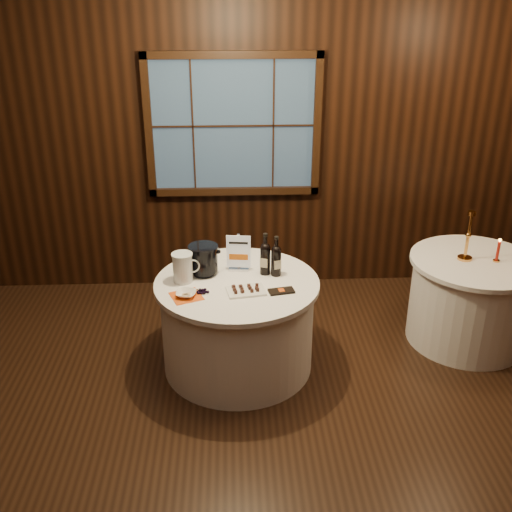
{
  "coord_description": "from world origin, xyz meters",
  "views": [
    {
      "loc": [
        -0.04,
        -3.12,
        2.89
      ],
      "look_at": [
        0.14,
        0.9,
        1.03
      ],
      "focal_mm": 42.0,
      "sensor_mm": 36.0,
      "label": 1
    }
  ],
  "objects_px": {
    "grape_bunch": "(203,291)",
    "red_candle": "(498,252)",
    "port_bottle_right": "(276,259)",
    "chocolate_box": "(281,291)",
    "brass_candlestick": "(467,242)",
    "ice_bucket": "(204,259)",
    "sign_stand": "(239,258)",
    "port_bottle_left": "(265,257)",
    "cracker_bowl": "(186,294)",
    "chocolate_plate": "(246,290)",
    "glass_pitcher": "(183,267)",
    "side_table": "(470,300)",
    "main_table": "(238,324)"
  },
  "relations": [
    {
      "from": "side_table",
      "to": "port_bottle_left",
      "type": "height_order",
      "value": "port_bottle_left"
    },
    {
      "from": "chocolate_plate",
      "to": "cracker_bowl",
      "type": "relative_size",
      "value": 2.1
    },
    {
      "from": "chocolate_box",
      "to": "glass_pitcher",
      "type": "height_order",
      "value": "glass_pitcher"
    },
    {
      "from": "side_table",
      "to": "grape_bunch",
      "type": "relative_size",
      "value": 7.39
    },
    {
      "from": "port_bottle_right",
      "to": "grape_bunch",
      "type": "distance_m",
      "value": 0.64
    },
    {
      "from": "chocolate_box",
      "to": "brass_candlestick",
      "type": "bearing_deg",
      "value": 6.66
    },
    {
      "from": "port_bottle_left",
      "to": "brass_candlestick",
      "type": "relative_size",
      "value": 0.81
    },
    {
      "from": "side_table",
      "to": "brass_candlestick",
      "type": "height_order",
      "value": "brass_candlestick"
    },
    {
      "from": "ice_bucket",
      "to": "red_candle",
      "type": "distance_m",
      "value": 2.41
    },
    {
      "from": "side_table",
      "to": "chocolate_plate",
      "type": "xyz_separation_m",
      "value": [
        -1.93,
        -0.48,
        0.4
      ]
    },
    {
      "from": "grape_bunch",
      "to": "brass_candlestick",
      "type": "xyz_separation_m",
      "value": [
        2.16,
        0.5,
        0.14
      ]
    },
    {
      "from": "sign_stand",
      "to": "cracker_bowl",
      "type": "xyz_separation_m",
      "value": [
        -0.4,
        -0.43,
        -0.08
      ]
    },
    {
      "from": "port_bottle_left",
      "to": "ice_bucket",
      "type": "relative_size",
      "value": 1.42
    },
    {
      "from": "grape_bunch",
      "to": "red_candle",
      "type": "relative_size",
      "value": 0.71
    },
    {
      "from": "port_bottle_right",
      "to": "main_table",
      "type": "bearing_deg",
      "value": -179.51
    },
    {
      "from": "port_bottle_left",
      "to": "glass_pitcher",
      "type": "bearing_deg",
      "value": -150.64
    },
    {
      "from": "port_bottle_left",
      "to": "glass_pitcher",
      "type": "relative_size",
      "value": 1.47
    },
    {
      "from": "glass_pitcher",
      "to": "brass_candlestick",
      "type": "bearing_deg",
      "value": -0.54
    },
    {
      "from": "ice_bucket",
      "to": "brass_candlestick",
      "type": "relative_size",
      "value": 0.57
    },
    {
      "from": "sign_stand",
      "to": "grape_bunch",
      "type": "bearing_deg",
      "value": -118.96
    },
    {
      "from": "chocolate_plate",
      "to": "brass_candlestick",
      "type": "relative_size",
      "value": 0.72
    },
    {
      "from": "sign_stand",
      "to": "port_bottle_left",
      "type": "relative_size",
      "value": 0.9
    },
    {
      "from": "red_candle",
      "to": "side_table",
      "type": "bearing_deg",
      "value": 165.34
    },
    {
      "from": "chocolate_box",
      "to": "grape_bunch",
      "type": "height_order",
      "value": "grape_bunch"
    },
    {
      "from": "ice_bucket",
      "to": "sign_stand",
      "type": "bearing_deg",
      "value": 12.15
    },
    {
      "from": "side_table",
      "to": "chocolate_plate",
      "type": "bearing_deg",
      "value": -166.1
    },
    {
      "from": "chocolate_plate",
      "to": "glass_pitcher",
      "type": "relative_size",
      "value": 1.32
    },
    {
      "from": "port_bottle_left",
      "to": "glass_pitcher",
      "type": "distance_m",
      "value": 0.65
    },
    {
      "from": "sign_stand",
      "to": "port_bottle_right",
      "type": "distance_m",
      "value": 0.31
    },
    {
      "from": "main_table",
      "to": "grape_bunch",
      "type": "bearing_deg",
      "value": -144.29
    },
    {
      "from": "chocolate_plate",
      "to": "side_table",
      "type": "bearing_deg",
      "value": 13.9
    },
    {
      "from": "ice_bucket",
      "to": "chocolate_plate",
      "type": "xyz_separation_m",
      "value": [
        0.32,
        -0.32,
        -0.11
      ]
    },
    {
      "from": "sign_stand",
      "to": "grape_bunch",
      "type": "height_order",
      "value": "sign_stand"
    },
    {
      "from": "side_table",
      "to": "chocolate_box",
      "type": "distance_m",
      "value": 1.79
    },
    {
      "from": "red_candle",
      "to": "cracker_bowl",
      "type": "bearing_deg",
      "value": -169.04
    },
    {
      "from": "brass_candlestick",
      "to": "red_candle",
      "type": "height_order",
      "value": "brass_candlestick"
    },
    {
      "from": "side_table",
      "to": "sign_stand",
      "type": "bearing_deg",
      "value": -177.09
    },
    {
      "from": "side_table",
      "to": "red_candle",
      "type": "xyz_separation_m",
      "value": [
        0.15,
        -0.04,
        0.46
      ]
    },
    {
      "from": "port_bottle_right",
      "to": "chocolate_plate",
      "type": "xyz_separation_m",
      "value": [
        -0.24,
        -0.27,
        -0.13
      ]
    },
    {
      "from": "brass_candlestick",
      "to": "ice_bucket",
      "type": "bearing_deg",
      "value": -175.39
    },
    {
      "from": "chocolate_box",
      "to": "brass_candlestick",
      "type": "xyz_separation_m",
      "value": [
        1.57,
        0.51,
        0.15
      ]
    },
    {
      "from": "brass_candlestick",
      "to": "side_table",
      "type": "bearing_deg",
      "value": -8.27
    },
    {
      "from": "glass_pitcher",
      "to": "cracker_bowl",
      "type": "distance_m",
      "value": 0.27
    },
    {
      "from": "grape_bunch",
      "to": "chocolate_plate",
      "type": "bearing_deg",
      "value": 1.15
    },
    {
      "from": "port_bottle_right",
      "to": "chocolate_box",
      "type": "xyz_separation_m",
      "value": [
        0.02,
        -0.29,
        -0.13
      ]
    },
    {
      "from": "cracker_bowl",
      "to": "glass_pitcher",
      "type": "bearing_deg",
      "value": 98.09
    },
    {
      "from": "ice_bucket",
      "to": "cracker_bowl",
      "type": "bearing_deg",
      "value": -107.82
    },
    {
      "from": "chocolate_box",
      "to": "cracker_bowl",
      "type": "height_order",
      "value": "cracker_bowl"
    },
    {
      "from": "side_table",
      "to": "port_bottle_right",
      "type": "xyz_separation_m",
      "value": [
        -1.69,
        -0.21,
        0.52
      ]
    },
    {
      "from": "main_table",
      "to": "red_candle",
      "type": "height_order",
      "value": "red_candle"
    }
  ]
}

